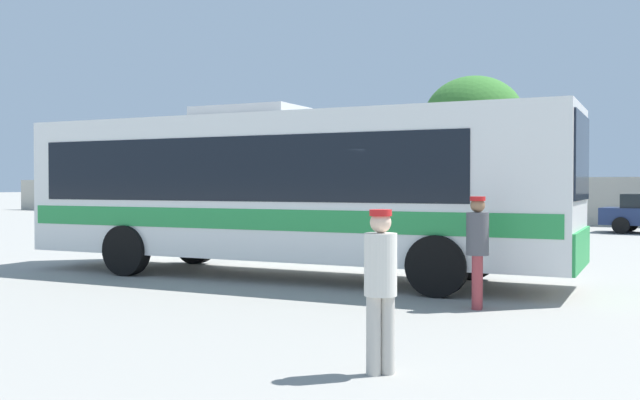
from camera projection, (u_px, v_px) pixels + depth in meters
ground_plane at (493, 244)px, 22.67m from camera, size 300.00×300.00×0.00m
perimeter_wall at (575, 201)px, 33.12m from camera, size 80.00×0.30×2.22m
coach_bus_white_green at (281, 185)px, 14.55m from camera, size 11.52×3.66×3.48m
attendant_by_bus_door at (477, 245)px, 10.77m from camera, size 0.41×0.41×1.70m
passenger_waiting_on_apron at (381, 281)px, 7.04m from camera, size 0.46×0.46×1.63m
parked_car_leftmost_silver at (275, 206)px, 36.08m from camera, size 4.35×2.22×1.48m
parked_car_second_white at (387, 208)px, 33.25m from camera, size 4.57×2.24×1.50m
parked_car_third_silver at (500, 211)px, 30.15m from camera, size 4.21×2.25×1.43m
roadside_tree_left at (323, 154)px, 47.80m from camera, size 3.29×3.29×5.39m
roadside_tree_midleft at (474, 119)px, 38.88m from camera, size 5.41×5.41×7.79m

